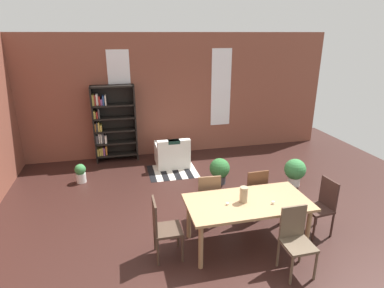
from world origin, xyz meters
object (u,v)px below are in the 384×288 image
dining_chair_far_left (208,197)px  potted_plant_by_shelf (295,171)px  dining_table (248,206)px  dining_chair_near_right (296,238)px  potted_plant_corner (81,173)px  vase_on_table (244,195)px  dining_chair_head_right (322,205)px  dining_chair_far_right (254,192)px  armchair_white (172,155)px  dining_chair_head_left (163,227)px  bookshelf_tall (112,124)px  potted_plant_window (220,170)px

dining_chair_far_left → potted_plant_by_shelf: 2.47m
dining_table → dining_chair_near_right: dining_chair_near_right is taller
dining_chair_far_left → potted_plant_corner: size_ratio=2.20×
vase_on_table → dining_chair_near_right: size_ratio=0.26×
dining_chair_head_right → dining_chair_far_right: 1.12m
armchair_white → dining_chair_near_right: bearing=-76.5°
dining_chair_far_left → dining_chair_near_right: (0.85, -1.39, 0.00)m
dining_chair_head_left → dining_chair_head_right: size_ratio=1.00×
dining_chair_far_right → potted_plant_by_shelf: 1.72m
dining_table → bookshelf_tall: (-1.99, 4.11, 0.31)m
dining_chair_head_left → potted_plant_corner: 3.26m
potted_plant_corner → bookshelf_tall: bearing=58.3°
dining_chair_far_right → potted_plant_corner: 3.87m
dining_table → potted_plant_corner: size_ratio=4.36×
dining_chair_head_left → bookshelf_tall: (-0.68, 4.11, 0.48)m
bookshelf_tall → potted_plant_corner: (-0.74, -1.19, -0.76)m
dining_chair_head_left → dining_chair_far_right: size_ratio=1.00×
potted_plant_by_shelf → potted_plant_window: 1.63m
dining_chair_near_right → potted_plant_by_shelf: size_ratio=1.57×
dining_chair_near_right → potted_plant_corner: bearing=131.0°
vase_on_table → dining_chair_head_right: vase_on_table is taller
dining_chair_head_left → dining_chair_far_left: same height
dining_table → vase_on_table: size_ratio=7.64×
dining_chair_near_right → dining_chair_head_left: bearing=158.1°
dining_chair_head_left → bookshelf_tall: 4.19m
dining_chair_head_right → dining_chair_far_right: same height
dining_chair_head_right → potted_plant_corner: bearing=144.2°
potted_plant_window → bookshelf_tall: bearing=139.0°
dining_chair_far_left → potted_plant_by_shelf: size_ratio=1.57×
dining_chair_near_right → potted_plant_corner: (-3.15, 3.62, -0.29)m
dining_chair_head_right → potted_plant_by_shelf: 1.75m
vase_on_table → potted_plant_by_shelf: bearing=41.2°
dining_table → dining_chair_head_right: (1.31, 0.01, -0.16)m
bookshelf_tall → armchair_white: (1.43, -0.70, -0.71)m
vase_on_table → dining_chair_far_left: vase_on_table is taller
dining_chair_far_right → armchair_white: 2.90m
dining_chair_head_right → dining_table: bearing=-179.7°
potted_plant_corner → potted_plant_window: bearing=-14.4°
dining_table → potted_plant_window: (0.27, 2.15, -0.35)m
dining_chair_head_right → dining_chair_far_left: (-1.74, 0.69, 0.00)m
vase_on_table → dining_chair_far_right: size_ratio=0.26×
dining_chair_head_left → armchair_white: 3.50m
bookshelf_tall → armchair_white: bearing=-26.0°
potted_plant_by_shelf → bookshelf_tall: bearing=147.4°
vase_on_table → dining_chair_far_left: 0.86m
dining_chair_head_right → bookshelf_tall: size_ratio=0.48×
dining_chair_far_right → bookshelf_tall: size_ratio=0.48×
dining_table → bookshelf_tall: 4.58m
vase_on_table → armchair_white: 3.50m
dining_chair_near_right → potted_plant_corner: 4.81m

